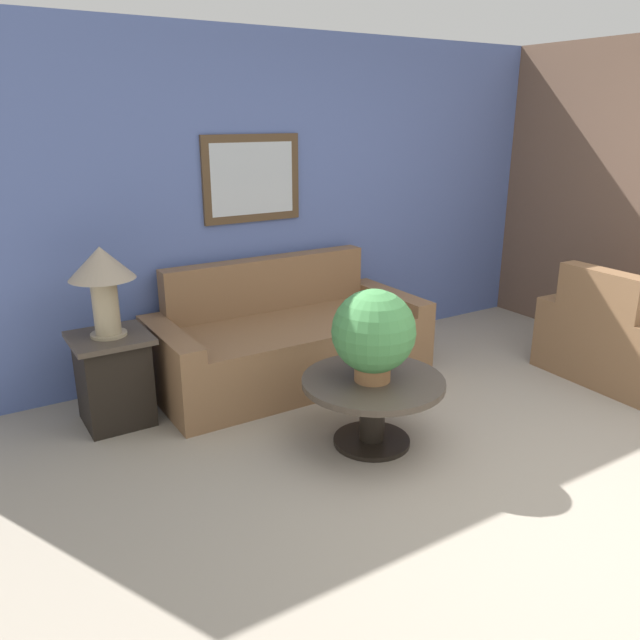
{
  "coord_description": "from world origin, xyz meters",
  "views": [
    {
      "loc": [
        -2.76,
        -1.72,
        1.98
      ],
      "look_at": [
        -0.59,
        1.75,
        0.63
      ],
      "focal_mm": 35.0,
      "sensor_mm": 36.0,
      "label": 1
    }
  ],
  "objects_px": {
    "table_lamp": "(102,274)",
    "armchair": "(624,340)",
    "couch_main": "(289,342)",
    "side_table": "(114,378)",
    "potted_plant_on_table": "(374,333)",
    "coffee_table": "(373,397)"
  },
  "relations": [
    {
      "from": "coffee_table",
      "to": "side_table",
      "type": "height_order",
      "value": "side_table"
    },
    {
      "from": "table_lamp",
      "to": "couch_main",
      "type": "bearing_deg",
      "value": 1.07
    },
    {
      "from": "armchair",
      "to": "side_table",
      "type": "distance_m",
      "value": 3.84
    },
    {
      "from": "coffee_table",
      "to": "potted_plant_on_table",
      "type": "relative_size",
      "value": 1.55
    },
    {
      "from": "couch_main",
      "to": "potted_plant_on_table",
      "type": "relative_size",
      "value": 3.67
    },
    {
      "from": "coffee_table",
      "to": "side_table",
      "type": "bearing_deg",
      "value": 138.18
    },
    {
      "from": "couch_main",
      "to": "coffee_table",
      "type": "distance_m",
      "value": 1.18
    },
    {
      "from": "couch_main",
      "to": "side_table",
      "type": "distance_m",
      "value": 1.34
    },
    {
      "from": "coffee_table",
      "to": "couch_main",
      "type": "bearing_deg",
      "value": 87.09
    },
    {
      "from": "table_lamp",
      "to": "armchair",
      "type": "bearing_deg",
      "value": -20.02
    },
    {
      "from": "armchair",
      "to": "coffee_table",
      "type": "distance_m",
      "value": 2.34
    },
    {
      "from": "armchair",
      "to": "side_table",
      "type": "xyz_separation_m",
      "value": [
        -3.61,
        1.32,
        0.02
      ]
    },
    {
      "from": "couch_main",
      "to": "side_table",
      "type": "height_order",
      "value": "couch_main"
    },
    {
      "from": "armchair",
      "to": "potted_plant_on_table",
      "type": "xyz_separation_m",
      "value": [
        -2.35,
        0.16,
        0.45
      ]
    },
    {
      "from": "armchair",
      "to": "couch_main",
      "type": "bearing_deg",
      "value": 61.16
    },
    {
      "from": "side_table",
      "to": "potted_plant_on_table",
      "type": "height_order",
      "value": "potted_plant_on_table"
    },
    {
      "from": "couch_main",
      "to": "table_lamp",
      "type": "relative_size",
      "value": 3.56
    },
    {
      "from": "armchair",
      "to": "coffee_table",
      "type": "relative_size",
      "value": 1.2
    },
    {
      "from": "couch_main",
      "to": "armchair",
      "type": "bearing_deg",
      "value": -30.58
    },
    {
      "from": "coffee_table",
      "to": "side_table",
      "type": "xyz_separation_m",
      "value": [
        -1.28,
        1.15,
        -0.01
      ]
    },
    {
      "from": "side_table",
      "to": "table_lamp",
      "type": "relative_size",
      "value": 1.05
    },
    {
      "from": "side_table",
      "to": "potted_plant_on_table",
      "type": "xyz_separation_m",
      "value": [
        1.27,
        -1.16,
        0.43
      ]
    }
  ]
}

